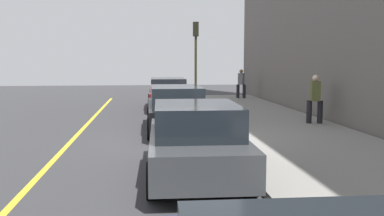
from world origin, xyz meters
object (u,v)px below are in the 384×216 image
object	(u,v)px
parked_car_black	(176,109)
traffic_light_pole	(196,49)
pedestrian_olive_coat	(315,98)
parked_car_charcoal	(196,141)
parked_car_maroon	(168,94)
pedestrian_grey_coat	(241,83)

from	to	relation	value
parked_car_black	traffic_light_pole	distance (m)	7.45
parked_car_black	pedestrian_olive_coat	world-z (taller)	pedestrian_olive_coat
parked_car_charcoal	pedestrian_olive_coat	bearing A→B (deg)	-39.66
parked_car_black	parked_car_maroon	size ratio (longest dim) A/B	1.03
parked_car_maroon	pedestrian_olive_coat	size ratio (longest dim) A/B	2.73
traffic_light_pole	parked_car_black	bearing A→B (deg)	168.07
pedestrian_grey_coat	parked_car_maroon	bearing A→B (deg)	131.46
parked_car_charcoal	pedestrian_olive_coat	distance (m)	7.67
parked_car_maroon	traffic_light_pole	distance (m)	2.66
pedestrian_grey_coat	pedestrian_olive_coat	distance (m)	10.12
parked_car_maroon	pedestrian_olive_coat	world-z (taller)	pedestrian_olive_coat
parked_car_black	traffic_light_pole	bearing A→B (deg)	-11.93
parked_car_black	parked_car_maroon	xyz separation A→B (m)	(6.41, -0.05, -0.00)
parked_car_maroon	traffic_light_pole	xyz separation A→B (m)	(0.56, -1.43, 2.17)
pedestrian_grey_coat	traffic_light_pole	world-z (taller)	traffic_light_pole
parked_car_maroon	traffic_light_pole	size ratio (longest dim) A/B	1.14
parked_car_black	traffic_light_pole	world-z (taller)	traffic_light_pole
parked_car_maroon	pedestrian_grey_coat	size ratio (longest dim) A/B	2.77
pedestrian_grey_coat	parked_car_black	bearing A→B (deg)	156.31
traffic_light_pole	pedestrian_grey_coat	bearing A→B (deg)	-42.04
parked_car_charcoal	pedestrian_grey_coat	world-z (taller)	pedestrian_grey_coat
parked_car_maroon	parked_car_charcoal	bearing A→B (deg)	179.85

